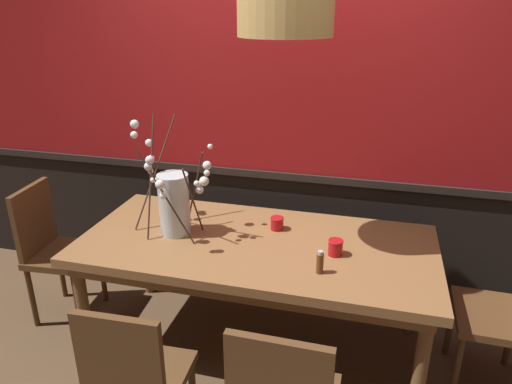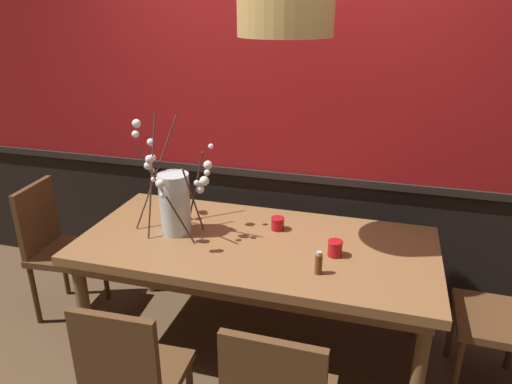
% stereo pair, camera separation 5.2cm
% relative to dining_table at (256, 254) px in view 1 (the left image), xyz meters
% --- Properties ---
extents(ground_plane, '(24.00, 24.00, 0.00)m').
position_rel_dining_table_xyz_m(ground_plane, '(0.00, 0.00, -0.67)').
color(ground_plane, brown).
extents(back_wall, '(5.39, 0.14, 2.88)m').
position_rel_dining_table_xyz_m(back_wall, '(0.00, 0.73, 0.76)').
color(back_wall, black).
rests_on(back_wall, ground).
extents(dining_table, '(2.06, 0.97, 0.75)m').
position_rel_dining_table_xyz_m(dining_table, '(0.00, 0.00, 0.00)').
color(dining_table, olive).
rests_on(dining_table, ground).
extents(chair_head_west_end, '(0.42, 0.44, 0.94)m').
position_rel_dining_table_xyz_m(chair_head_west_end, '(-1.42, 0.00, -0.14)').
color(chair_head_west_end, brown).
rests_on(chair_head_west_end, ground).
extents(chair_near_side_left, '(0.42, 0.41, 0.90)m').
position_rel_dining_table_xyz_m(chair_near_side_left, '(-0.31, -0.92, -0.17)').
color(chair_near_side_left, brown).
rests_on(chair_near_side_left, ground).
extents(chair_far_side_right, '(0.44, 0.42, 0.97)m').
position_rel_dining_table_xyz_m(chair_far_side_right, '(0.29, 0.90, -0.13)').
color(chair_far_side_right, brown).
rests_on(chair_far_side_right, ground).
extents(chair_far_side_left, '(0.46, 0.45, 0.98)m').
position_rel_dining_table_xyz_m(chair_far_side_left, '(-0.35, 0.88, -0.13)').
color(chair_far_side_left, brown).
rests_on(chair_far_side_left, ground).
extents(chair_head_east_end, '(0.41, 0.46, 0.97)m').
position_rel_dining_table_xyz_m(chair_head_east_end, '(1.41, 0.03, -0.13)').
color(chair_head_east_end, brown).
rests_on(chair_head_east_end, ground).
extents(vase_with_blossoms, '(0.59, 0.58, 0.71)m').
position_rel_dining_table_xyz_m(vase_with_blossoms, '(-0.50, -0.01, 0.27)').
color(vase_with_blossoms, silver).
rests_on(vase_with_blossoms, dining_table).
extents(candle_holder_nearer_center, '(0.08, 0.08, 0.09)m').
position_rel_dining_table_xyz_m(candle_holder_nearer_center, '(0.46, -0.04, 0.13)').
color(candle_holder_nearer_center, red).
rests_on(candle_holder_nearer_center, dining_table).
extents(candle_holder_nearer_edge, '(0.08, 0.08, 0.08)m').
position_rel_dining_table_xyz_m(candle_holder_nearer_edge, '(0.08, 0.18, 0.12)').
color(candle_holder_nearer_edge, red).
rests_on(candle_holder_nearer_edge, dining_table).
extents(condiment_bottle, '(0.04, 0.04, 0.13)m').
position_rel_dining_table_xyz_m(condiment_bottle, '(0.40, -0.25, 0.14)').
color(condiment_bottle, brown).
rests_on(condiment_bottle, dining_table).
extents(pendant_lamp, '(0.47, 0.47, 1.00)m').
position_rel_dining_table_xyz_m(pendant_lamp, '(0.14, 0.04, 1.37)').
color(pendant_lamp, tan).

